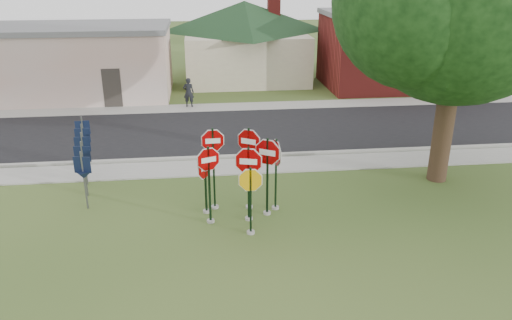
{
  "coord_description": "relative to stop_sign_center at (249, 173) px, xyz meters",
  "views": [
    {
      "loc": [
        -1.14,
        -12.75,
        7.54
      ],
      "look_at": [
        0.53,
        2.0,
        1.67
      ],
      "focal_mm": 35.0,
      "sensor_mm": 36.0,
      "label": 1
    }
  ],
  "objects": [
    {
      "name": "stop_sign_left",
      "position": [
        -1.2,
        -0.04,
        0.01
      ],
      "size": [
        0.94,
        0.37,
        2.61
      ],
      "color": "gray",
      "rests_on": "ground"
    },
    {
      "name": "stop_sign_back_right",
      "position": [
        0.09,
        0.8,
        0.23
      ],
      "size": [
        0.94,
        0.58,
        2.88
      ],
      "color": "gray",
      "rests_on": "ground"
    },
    {
      "name": "stop_sign_right",
      "position": [
        0.62,
        0.31,
        0.11
      ],
      "size": [
        1.0,
        0.6,
        2.7
      ],
      "color": "gray",
      "rests_on": "ground"
    },
    {
      "name": "ground",
      "position": [
        -0.2,
        -1.14,
        -1.6
      ],
      "size": [
        120.0,
        120.0,
        0.0
      ],
      "primitive_type": "plane",
      "color": "#314C1C",
      "rests_on": "ground"
    },
    {
      "name": "building_brick",
      "position": [
        11.79,
        17.36,
        0.81
      ],
      "size": [
        10.2,
        6.2,
        4.75
      ],
      "color": "maroon",
      "rests_on": "ground"
    },
    {
      "name": "stop_sign_yellow",
      "position": [
        -0.03,
        -0.87,
        -0.28
      ],
      "size": [
        0.97,
        0.24,
        2.23
      ],
      "color": "gray",
      "rests_on": "ground"
    },
    {
      "name": "curb",
      "position": [
        -0.2,
        5.36,
        -1.53
      ],
      "size": [
        60.0,
        0.2,
        0.14
      ],
      "primitive_type": "cube",
      "color": "gray",
      "rests_on": "ground"
    },
    {
      "name": "stop_sign_back_left",
      "position": [
        -1.03,
        0.92,
        0.19
      ],
      "size": [
        1.02,
        0.24,
        2.87
      ],
      "color": "gray",
      "rests_on": "ground"
    },
    {
      "name": "stop_sign_far_right",
      "position": [
        0.94,
        0.65,
        -0.0
      ],
      "size": [
        0.24,
        1.15,
        2.55
      ],
      "color": "gray",
      "rests_on": "ground"
    },
    {
      "name": "route_sign_row",
      "position": [
        -5.6,
        3.36,
        -0.37
      ],
      "size": [
        1.43,
        4.63,
        2.0
      ],
      "color": "#59595E",
      "rests_on": "ground"
    },
    {
      "name": "road",
      "position": [
        -0.2,
        8.86,
        -1.58
      ],
      "size": [
        60.0,
        7.0,
        0.04
      ],
      "primitive_type": "cube",
      "color": "black",
      "rests_on": "ground"
    },
    {
      "name": "building_house",
      "position": [
        1.8,
        20.86,
        2.05
      ],
      "size": [
        11.6,
        11.6,
        6.2
      ],
      "color": "beige",
      "rests_on": "ground"
    },
    {
      "name": "pedestrian",
      "position": [
        -2.02,
        13.46,
        -0.73
      ],
      "size": [
        0.63,
        0.45,
        1.62
      ],
      "primitive_type": "imported",
      "rotation": [
        0.0,
        0.0,
        3.02
      ],
      "color": "black",
      "rests_on": "sidewalk_far"
    },
    {
      "name": "stop_sign_center",
      "position": [
        0.0,
        0.0,
        0.0
      ],
      "size": [
        1.12,
        0.3,
        2.56
      ],
      "color": "gray",
      "rests_on": "ground"
    },
    {
      "name": "sidewalk_far",
      "position": [
        -0.2,
        13.16,
        -1.57
      ],
      "size": [
        60.0,
        1.6,
        0.06
      ],
      "primitive_type": "cube",
      "color": "gray",
      "rests_on": "ground"
    },
    {
      "name": "stop_sign_far_left",
      "position": [
        -1.31,
        0.64,
        -0.27
      ],
      "size": [
        0.61,
        0.99,
        2.2
      ],
      "color": "gray",
      "rests_on": "ground"
    },
    {
      "name": "building_stucco",
      "position": [
        -9.2,
        16.86,
        0.55
      ],
      "size": [
        12.2,
        6.2,
        4.2
      ],
      "color": "beige",
      "rests_on": "ground"
    },
    {
      "name": "sidewalk_near",
      "position": [
        -0.2,
        4.36,
        -1.57
      ],
      "size": [
        60.0,
        1.6,
        0.06
      ],
      "primitive_type": "cube",
      "color": "gray",
      "rests_on": "ground"
    }
  ]
}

